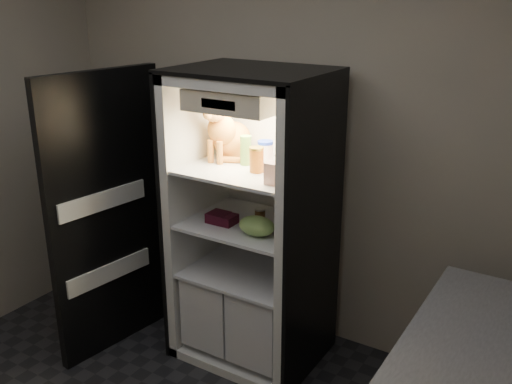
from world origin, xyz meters
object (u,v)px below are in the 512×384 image
Objects in this scene: refrigerator at (254,240)px; soda_can_b at (291,224)px; salsa_jar at (257,160)px; soda_can_a at (288,216)px; tabby_cat at (227,133)px; soda_can_c at (281,222)px; berry_box_right at (226,219)px; parmesan_shaker at (246,150)px; pepper_jar at (290,153)px; grape_bag at (257,226)px; mayo_tub at (265,152)px; berry_box_left at (218,217)px; cream_carton at (272,173)px; condiment_jar at (260,215)px.

refrigerator is 16.79× the size of soda_can_b.
soda_can_a is (0.14, 0.13, -0.37)m from salsa_jar.
tabby_cat is 3.27× the size of soda_can_c.
soda_can_c reaches higher than berry_box_right.
berry_box_right is at bearing -109.71° from parmesan_shaker.
pepper_jar is at bearing 45.32° from salsa_jar.
tabby_cat is 0.63m from grape_bag.
mayo_tub is at bearing 161.14° from soda_can_a.
pepper_jar reaches higher than soda_can_b.
salsa_jar is 1.23× the size of berry_box_left.
soda_can_a is 0.43m from berry_box_left.
cream_carton is at bearing -80.19° from soda_can_a.
salsa_jar is 1.28× the size of berry_box_right.
salsa_jar is 0.20m from pepper_jar.
refrigerator reaches higher than condiment_jar.
tabby_cat is 1.95× the size of grape_bag.
mayo_tub is 0.50m from berry_box_left.
cream_carton is at bearing -45.90° from condiment_jar.
cream_carton reaches higher than berry_box_right.
grape_bag is at bearing -54.69° from refrigerator.
soda_can_c is 1.11× the size of berry_box_left.
tabby_cat reaches higher than berry_box_right.
soda_can_b is at bearing -9.50° from parmesan_shaker.
mayo_tub is 0.46m from soda_can_c.
mayo_tub is 0.42m from cream_carton.
soda_can_b is at bearing -10.58° from tabby_cat.
cream_carton is at bearing -35.88° from parmesan_shaker.
tabby_cat is at bearing 155.42° from salsa_jar.
parmesan_shaker is (0.17, -0.05, -0.07)m from tabby_cat.
refrigerator is 4.28× the size of tabby_cat.
cream_carton is at bearing -11.58° from berry_box_left.
pepper_jar reaches higher than soda_can_a.
grape_bag is at bearing -63.84° from condiment_jar.
soda_can_a is 0.24m from grape_bag.
refrigerator is 9.03× the size of pepper_jar.
pepper_jar is (0.22, 0.04, 0.60)m from refrigerator.
salsa_jar reaches higher than soda_can_b.
cream_carton is 1.09× the size of soda_can_b.
soda_can_a reaches higher than berry_box_left.
salsa_jar reaches higher than berry_box_left.
tabby_cat is 0.52m from berry_box_left.
soda_can_b reaches higher than berry_box_right.
refrigerator reaches higher than pepper_jar.
pepper_jar reaches higher than berry_box_right.
cream_carton is at bearing -42.40° from refrigerator.
berry_box_right is at bearing -171.61° from soda_can_c.
pepper_jar is 0.57m from berry_box_right.
pepper_jar is at bearing -15.89° from mayo_tub.
soda_can_b is (0.07, -0.09, -0.00)m from soda_can_a.
parmesan_shaker is 0.47m from grape_bag.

